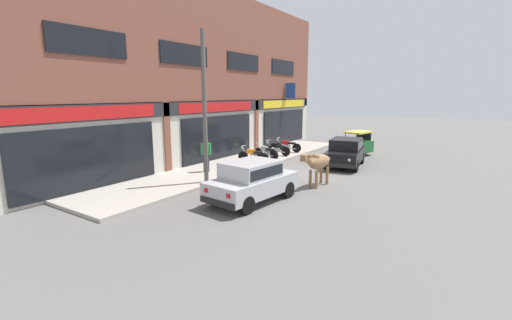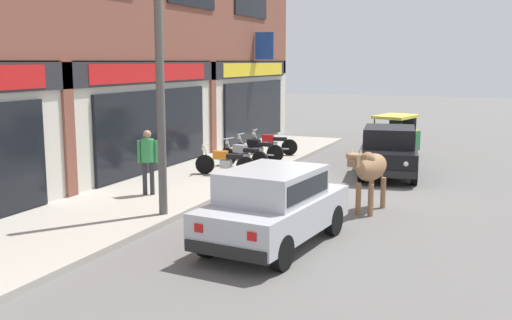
# 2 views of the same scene
# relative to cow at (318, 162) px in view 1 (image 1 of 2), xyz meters

# --- Properties ---
(ground_plane) EXTENTS (90.00, 90.00, 0.00)m
(ground_plane) POSITION_rel_cow_xyz_m (2.09, 1.45, -1.01)
(ground_plane) COLOR #605E5B
(sidewalk) EXTENTS (19.00, 3.31, 0.13)m
(sidewalk) POSITION_rel_cow_xyz_m (2.09, 5.31, -0.94)
(sidewalk) COLOR #A8A093
(sidewalk) RESTS_ON ground
(shop_building) EXTENTS (23.00, 1.40, 9.40)m
(shop_building) POSITION_rel_cow_xyz_m (2.09, 7.22, 3.48)
(shop_building) COLOR brown
(shop_building) RESTS_ON ground
(cow) EXTENTS (2.15, 0.70, 1.61)m
(cow) POSITION_rel_cow_xyz_m (0.00, 0.00, 0.00)
(cow) COLOR #936B47
(cow) RESTS_ON ground
(car_0) EXTENTS (3.73, 1.95, 1.46)m
(car_0) POSITION_rel_cow_xyz_m (-3.19, 1.10, -0.19)
(car_0) COLOR black
(car_0) RESTS_ON ground
(car_1) EXTENTS (3.78, 2.15, 1.46)m
(car_1) POSITION_rel_cow_xyz_m (4.54, 0.41, -0.19)
(car_1) COLOR black
(car_1) RESTS_ON ground
(auto_rickshaw) EXTENTS (2.14, 1.54, 1.52)m
(auto_rickshaw) POSITION_rel_cow_xyz_m (8.10, 0.79, -0.35)
(auto_rickshaw) COLOR black
(auto_rickshaw) RESTS_ON ground
(motorcycle_0) EXTENTS (0.52, 1.81, 0.88)m
(motorcycle_0) POSITION_rel_cow_xyz_m (2.17, 4.67, -0.49)
(motorcycle_0) COLOR black
(motorcycle_0) RESTS_ON sidewalk
(motorcycle_1) EXTENTS (0.68, 1.78, 0.88)m
(motorcycle_1) POSITION_rel_cow_xyz_m (3.49, 4.67, -0.49)
(motorcycle_1) COLOR black
(motorcycle_1) RESTS_ON sidewalk
(motorcycle_2) EXTENTS (0.52, 1.81, 0.88)m
(motorcycle_2) POSITION_rel_cow_xyz_m (4.84, 4.76, -0.49)
(motorcycle_2) COLOR black
(motorcycle_2) RESTS_ON sidewalk
(motorcycle_3) EXTENTS (0.56, 1.80, 0.88)m
(motorcycle_3) POSITION_rel_cow_xyz_m (6.25, 4.80, -0.49)
(motorcycle_3) COLOR black
(motorcycle_3) RESTS_ON sidewalk
(pedestrian) EXTENTS (0.32, 0.46, 1.60)m
(pedestrian) POSITION_rel_cow_xyz_m (-0.90, 5.28, 0.11)
(pedestrian) COLOR #2D2D33
(pedestrian) RESTS_ON sidewalk
(utility_pole) EXTENTS (0.18, 0.18, 6.10)m
(utility_pole) POSITION_rel_cow_xyz_m (-2.39, 3.95, 2.18)
(utility_pole) COLOR #595651
(utility_pole) RESTS_ON sidewalk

